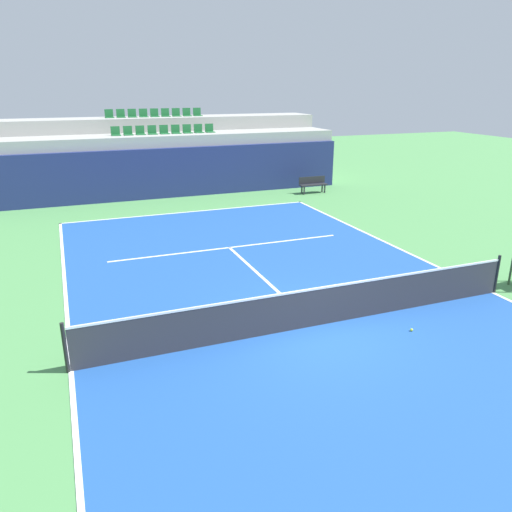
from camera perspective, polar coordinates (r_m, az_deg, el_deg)
name	(u,v)px	position (r m, az deg, el deg)	size (l,w,h in m)	color
ground_plane	(315,326)	(11.99, 6.77, -7.94)	(80.00, 80.00, 0.00)	#4C8C4C
court_surface	(315,326)	(11.98, 6.77, -7.92)	(11.00, 24.00, 0.01)	#1E4C99
baseline_far	(190,212)	(22.59, -7.52, 5.02)	(11.00, 0.10, 0.00)	white
sideline_left	(71,371)	(10.82, -20.36, -12.22)	(0.10, 24.00, 0.00)	white
sideline_right	(492,292)	(15.15, 25.37, -3.78)	(0.10, 24.00, 0.00)	white
service_line_far	(229,248)	(17.45, -3.05, 0.97)	(8.26, 0.10, 0.00)	white
centre_service_line	(264,279)	(14.62, 0.93, -2.64)	(0.10, 6.40, 0.00)	white
back_wall	(172,173)	(25.59, -9.53, 9.34)	(18.13, 0.30, 2.45)	navy
stands_tier_lower	(166,164)	(26.86, -10.18, 10.35)	(18.13, 2.40, 3.01)	#9E9E99
stands_tier_upper	(157,151)	(29.15, -11.20, 11.65)	(18.13, 2.40, 3.72)	#9E9E99
seating_row_lower	(164,131)	(26.76, -10.43, 13.82)	(5.28, 0.44, 0.44)	#1E6633
seating_row_upper	(155,114)	(29.07, -11.49, 15.55)	(5.28, 0.44, 0.44)	#1E6633
tennis_net	(316,306)	(11.77, 6.87, -5.73)	(11.08, 0.08, 1.07)	black
player_bench	(313,183)	(26.54, 6.51, 8.24)	(1.50, 0.40, 0.85)	#232328
tennis_ball_0	(412,330)	(12.18, 17.33, -8.04)	(0.07, 0.07, 0.07)	#CCE033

